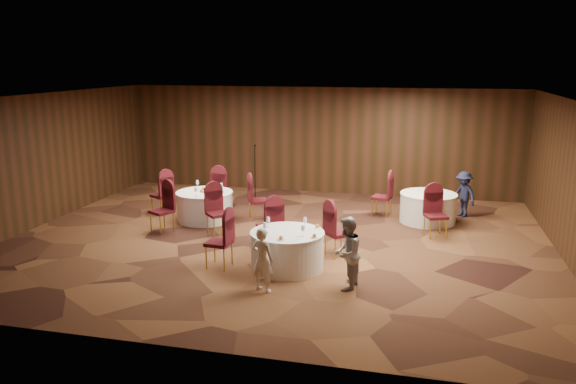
% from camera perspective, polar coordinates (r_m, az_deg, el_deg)
% --- Properties ---
extents(ground, '(12.00, 12.00, 0.00)m').
position_cam_1_polar(ground, '(12.72, -1.09, -4.98)').
color(ground, black).
rests_on(ground, ground).
extents(room_shell, '(12.00, 12.00, 12.00)m').
position_cam_1_polar(room_shell, '(12.25, -1.13, 3.78)').
color(room_shell, silver).
rests_on(room_shell, ground).
extents(table_main, '(1.45, 1.45, 0.74)m').
position_cam_1_polar(table_main, '(10.99, -0.08, -5.90)').
color(table_main, white).
rests_on(table_main, ground).
extents(table_left, '(1.43, 1.43, 0.74)m').
position_cam_1_polar(table_left, '(14.39, -8.45, -1.40)').
color(table_left, white).
rests_on(table_left, ground).
extents(table_right, '(1.40, 1.40, 0.74)m').
position_cam_1_polar(table_right, '(14.51, 14.03, -1.54)').
color(table_right, white).
rests_on(table_right, ground).
extents(chairs_main, '(2.84, 1.94, 1.00)m').
position_cam_1_polar(chairs_main, '(11.59, -1.17, -4.23)').
color(chairs_main, '#3A0B16').
rests_on(chairs_main, ground).
extents(chairs_left, '(3.36, 3.04, 1.00)m').
position_cam_1_polar(chairs_left, '(14.33, -8.46, -0.95)').
color(chairs_left, '#3A0B16').
rests_on(chairs_left, ground).
extents(chairs_right, '(1.99, 2.18, 1.00)m').
position_cam_1_polar(chairs_right, '(14.07, 12.00, -1.36)').
color(chairs_right, '#3A0B16').
rests_on(chairs_right, ground).
extents(tabletop_main, '(1.13, 1.06, 0.22)m').
position_cam_1_polar(tabletop_main, '(10.78, 0.68, -3.71)').
color(tabletop_main, silver).
rests_on(tabletop_main, table_main).
extents(tabletop_left, '(0.80, 0.87, 0.22)m').
position_cam_1_polar(tabletop_left, '(14.28, -8.48, 0.33)').
color(tabletop_left, silver).
rests_on(tabletop_left, table_left).
extents(tabletop_right, '(0.08, 0.08, 0.22)m').
position_cam_1_polar(tabletop_right, '(14.11, 15.02, 0.17)').
color(tabletop_right, silver).
rests_on(tabletop_right, table_right).
extents(mic_stand, '(0.24, 0.24, 1.61)m').
position_cam_1_polar(mic_stand, '(16.37, -3.36, 0.85)').
color(mic_stand, black).
rests_on(mic_stand, ground).
extents(woman_a, '(0.50, 0.41, 1.17)m').
position_cam_1_polar(woman_a, '(9.88, -2.59, -6.87)').
color(woman_a, silver).
rests_on(woman_a, ground).
extents(woman_b, '(0.58, 0.70, 1.32)m').
position_cam_1_polar(woman_b, '(10.02, 5.98, -6.20)').
color(woman_b, '#9F9FA4').
rests_on(woman_b, ground).
extents(man_c, '(0.84, 0.87, 1.19)m').
position_cam_1_polar(man_c, '(15.22, 17.40, -0.21)').
color(man_c, '#161A32').
rests_on(man_c, ground).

